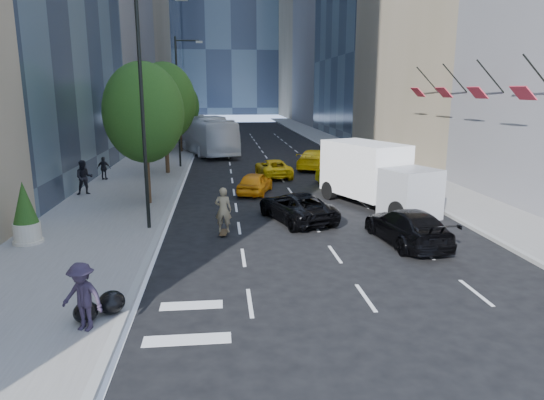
{
  "coord_description": "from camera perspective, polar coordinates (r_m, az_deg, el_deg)",
  "views": [
    {
      "loc": [
        -3.25,
        -17.23,
        6.1
      ],
      "look_at": [
        -1.15,
        2.57,
        1.6
      ],
      "focal_mm": 32.0,
      "sensor_mm": 36.0,
      "label": 1
    }
  ],
  "objects": [
    {
      "name": "pedestrian_b",
      "position": [
        35.03,
        -19.16,
        3.55
      ],
      "size": [
        0.97,
        0.54,
        1.57
      ],
      "primitive_type": "imported",
      "rotation": [
        0.0,
        0.0,
        2.96
      ],
      "color": "black",
      "rests_on": "sidewalk_left"
    },
    {
      "name": "garbage_bags",
      "position": [
        14.1,
        -19.43,
        -11.68
      ],
      "size": [
        1.25,
        1.21,
        0.62
      ],
      "color": "black",
      "rests_on": "sidewalk_left"
    },
    {
      "name": "tree_far",
      "position": [
        49.41,
        -10.85,
        10.8
      ],
      "size": [
        3.9,
        3.9,
        6.92
      ],
      "color": "#2E2212",
      "rests_on": "sidewalk_left"
    },
    {
      "name": "skateboarder",
      "position": [
        20.87,
        -5.75,
        -1.52
      ],
      "size": [
        0.76,
        0.55,
        1.97
      ],
      "primitive_type": "imported",
      "rotation": [
        0.0,
        0.0,
        3.03
      ],
      "color": "#7C6C4D",
      "rests_on": "ground"
    },
    {
      "name": "sidewalk_left",
      "position": [
        47.96,
        -12.96,
        5.2
      ],
      "size": [
        6.0,
        120.0,
        0.15
      ],
      "primitive_type": "cube",
      "color": "slate",
      "rests_on": "ground"
    },
    {
      "name": "lamp_far",
      "position": [
        39.35,
        -10.79,
        12.1
      ],
      "size": [
        2.13,
        0.22,
        10.0
      ],
      "color": "black",
      "rests_on": "sidewalk_left"
    },
    {
      "name": "tree_near",
      "position": [
        26.55,
        -14.84,
        9.88
      ],
      "size": [
        4.2,
        4.2,
        7.46
      ],
      "color": "#2E2212",
      "rests_on": "sidewalk_left"
    },
    {
      "name": "facade_flags",
      "position": [
        30.57,
        21.45,
        12.04
      ],
      "size": [
        1.85,
        13.3,
        2.05
      ],
      "color": "black",
      "rests_on": "ground"
    },
    {
      "name": "taxi_b",
      "position": [
        31.0,
        7.94,
        2.71
      ],
      "size": [
        2.33,
        4.87,
        1.54
      ],
      "primitive_type": "imported",
      "rotation": [
        0.0,
        0.0,
        3.3
      ],
      "color": "yellow",
      "rests_on": "ground"
    },
    {
      "name": "black_sedan_lincoln",
      "position": [
        23.15,
        2.86,
        -0.79
      ],
      "size": [
        3.68,
        5.44,
        1.39
      ],
      "primitive_type": "imported",
      "rotation": [
        0.0,
        0.0,
        3.44
      ],
      "color": "black",
      "rests_on": "ground"
    },
    {
      "name": "tree_mid",
      "position": [
        36.45,
        -12.53,
        11.21
      ],
      "size": [
        4.5,
        4.5,
        7.99
      ],
      "color": "#2E2212",
      "rests_on": "sidewalk_left"
    },
    {
      "name": "city_bus",
      "position": [
        49.01,
        -7.93,
        7.63
      ],
      "size": [
        6.71,
        13.52,
        3.67
      ],
      "primitive_type": "imported",
      "rotation": [
        0.0,
        0.0,
        0.29
      ],
      "color": "silver",
      "rests_on": "ground"
    },
    {
      "name": "black_sedan_mercedes",
      "position": [
        20.42,
        15.6,
        -3.02
      ],
      "size": [
        2.49,
        5.15,
        1.45
      ],
      "primitive_type": "imported",
      "rotation": [
        0.0,
        0.0,
        3.24
      ],
      "color": "black",
      "rests_on": "ground"
    },
    {
      "name": "tower_right_far",
      "position": [
        119.47,
        6.68,
        21.76
      ],
      "size": [
        20.0,
        24.0,
        50.0
      ],
      "primitive_type": "cube",
      "color": "#7C7156",
      "rests_on": "ground"
    },
    {
      "name": "ground",
      "position": [
        18.57,
        4.39,
        -6.49
      ],
      "size": [
        160.0,
        160.0,
        0.0
      ],
      "primitive_type": "plane",
      "color": "black",
      "rests_on": "ground"
    },
    {
      "name": "taxi_c",
      "position": [
        35.03,
        0.15,
        3.77
      ],
      "size": [
        2.54,
        4.79,
        1.28
      ],
      "primitive_type": "imported",
      "rotation": [
        0.0,
        0.0,
        3.23
      ],
      "color": "yellow",
      "rests_on": "ground"
    },
    {
      "name": "planter_shrub",
      "position": [
        21.5,
        -27.03,
        -1.48
      ],
      "size": [
        1.04,
        1.04,
        2.5
      ],
      "color": "#BEB69E",
      "rests_on": "sidewalk_left"
    },
    {
      "name": "taxi_a",
      "position": [
        29.31,
        -2.0,
        2.04
      ],
      "size": [
        2.68,
        4.18,
        1.33
      ],
      "primitive_type": "imported",
      "rotation": [
        0.0,
        0.0,
        2.83
      ],
      "color": "orange",
      "rests_on": "ground"
    },
    {
      "name": "traffic_signal",
      "position": [
        57.35,
        -9.38,
        10.71
      ],
      "size": [
        2.48,
        0.53,
        5.2
      ],
      "color": "black",
      "rests_on": "sidewalk_left"
    },
    {
      "name": "box_truck",
      "position": [
        26.27,
        12.07,
        2.85
      ],
      "size": [
        4.97,
        7.47,
        3.37
      ],
      "rotation": [
        0.0,
        0.0,
        0.38
      ],
      "color": "white",
      "rests_on": "ground"
    },
    {
      "name": "pedestrian_c",
      "position": [
        13.29,
        -21.42,
        -10.54
      ],
      "size": [
        1.33,
        1.06,
        1.79
      ],
      "primitive_type": "imported",
      "rotation": [
        0.0,
        0.0,
        -0.4
      ],
      "color": "#271F2E",
      "rests_on": "sidewalk_left"
    },
    {
      "name": "taxi_d",
      "position": [
        38.83,
        5.07,
        4.8
      ],
      "size": [
        4.03,
        5.76,
        1.55
      ],
      "primitive_type": "imported",
      "rotation": [
        0.0,
        0.0,
        2.75
      ],
      "color": "yellow",
      "rests_on": "ground"
    },
    {
      "name": "sidewalk_right",
      "position": [
        49.42,
        9.57,
        5.56
      ],
      "size": [
        4.0,
        120.0,
        0.15
      ],
      "primitive_type": "cube",
      "color": "slate",
      "rests_on": "ground"
    },
    {
      "name": "pedestrian_a",
      "position": [
        30.28,
        -21.22,
        2.48
      ],
      "size": [
        1.14,
        0.98,
        2.02
      ],
      "primitive_type": "imported",
      "rotation": [
        0.0,
        0.0,
        0.25
      ],
      "color": "black",
      "rests_on": "sidewalk_left"
    },
    {
      "name": "lamp_near",
      "position": [
        21.45,
        -14.6,
        11.57
      ],
      "size": [
        2.13,
        0.22,
        10.0
      ],
      "color": "black",
      "rests_on": "sidewalk_left"
    }
  ]
}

